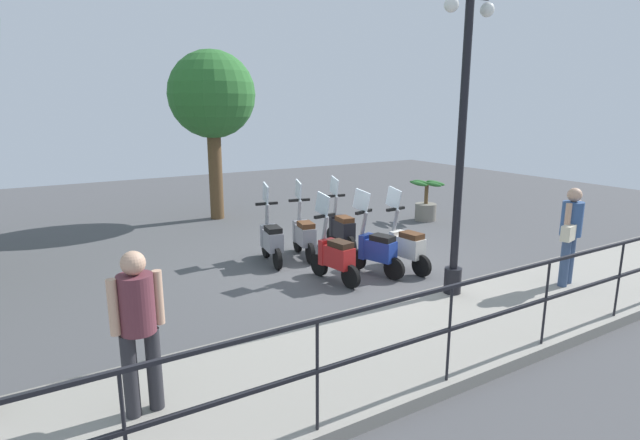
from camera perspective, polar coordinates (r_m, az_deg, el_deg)
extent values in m
plane|color=#4C4C4F|center=(9.69, 3.16, -5.08)|extent=(28.00, 28.00, 0.00)
cube|color=gray|center=(7.42, 17.50, -10.84)|extent=(2.20, 20.00, 0.15)
cube|color=gray|center=(8.09, 11.88, -8.50)|extent=(0.10, 20.00, 0.15)
cube|color=black|center=(6.48, 24.80, -4.33)|extent=(0.04, 16.00, 0.04)
cube|color=black|center=(6.63, 24.41, -8.24)|extent=(0.04, 16.00, 0.04)
cylinder|color=black|center=(7.97, 30.97, -5.88)|extent=(0.03, 0.03, 1.05)
cylinder|color=black|center=(6.65, 24.37, -8.67)|extent=(0.03, 0.03, 1.05)
cylinder|color=black|center=(5.48, 14.55, -12.52)|extent=(0.03, 0.03, 1.05)
cylinder|color=black|center=(4.58, -0.31, -17.45)|extent=(0.03, 0.03, 1.05)
cylinder|color=black|center=(4.13, -21.36, -22.19)|extent=(0.03, 0.03, 1.05)
cylinder|color=black|center=(8.05, 14.92, -6.68)|extent=(0.26, 0.26, 0.40)
cylinder|color=black|center=(7.62, 15.82, 8.18)|extent=(0.12, 0.12, 4.55)
sphere|color=white|center=(7.97, 18.57, 21.82)|extent=(0.20, 0.20, 0.20)
sphere|color=white|center=(7.47, 14.79, 22.69)|extent=(0.20, 0.20, 0.20)
cylinder|color=#384C70|center=(9.10, 26.62, -3.98)|extent=(0.14, 0.14, 0.82)
cylinder|color=#384C70|center=(8.90, 26.17, -4.30)|extent=(0.14, 0.14, 0.82)
cylinder|color=#335184|center=(8.84, 26.84, 0.12)|extent=(0.39, 0.39, 0.55)
sphere|color=tan|center=(8.77, 27.10, 2.57)|extent=(0.22, 0.22, 0.22)
cylinder|color=tan|center=(9.02, 27.25, 0.41)|extent=(0.09, 0.09, 0.52)
cylinder|color=tan|center=(8.65, 26.44, 0.01)|extent=(0.09, 0.09, 0.52)
cube|color=beige|center=(8.62, 26.50, -1.34)|extent=(0.20, 0.31, 0.24)
cylinder|color=#28282D|center=(5.12, -20.84, -16.34)|extent=(0.14, 0.14, 0.82)
cylinder|color=#28282D|center=(5.17, -18.41, -15.84)|extent=(0.14, 0.14, 0.82)
cylinder|color=brown|center=(4.86, -20.23, -8.97)|extent=(0.35, 0.35, 0.55)
sphere|color=tan|center=(4.73, -20.59, -4.63)|extent=(0.22, 0.22, 0.22)
cylinder|color=tan|center=(4.81, -22.56, -9.21)|extent=(0.09, 0.09, 0.52)
cylinder|color=tan|center=(4.90, -17.99, -8.40)|extent=(0.09, 0.09, 0.52)
cylinder|color=brown|center=(13.67, -11.85, 5.20)|extent=(0.36, 0.36, 2.44)
sphere|color=#2D6B2D|center=(13.55, -12.26, 13.86)|extent=(2.25, 2.25, 2.25)
cylinder|color=slate|center=(13.61, 11.96, 0.91)|extent=(0.56, 0.56, 0.45)
cylinder|color=brown|center=(13.52, 12.06, 2.88)|extent=(0.10, 0.10, 0.50)
ellipsoid|color=#2D6B2D|center=(13.65, 11.40, 4.28)|extent=(0.56, 0.16, 0.10)
ellipsoid|color=#2D6B2D|center=(13.30, 12.85, 3.98)|extent=(0.56, 0.16, 0.10)
ellipsoid|color=#2D6B2D|center=(13.30, 11.33, 4.06)|extent=(0.56, 0.16, 0.10)
ellipsoid|color=#2D6B2D|center=(13.64, 12.89, 4.21)|extent=(0.56, 0.16, 0.10)
ellipsoid|color=#2D6B2D|center=(13.48, 11.03, 4.19)|extent=(0.56, 0.16, 0.10)
ellipsoid|color=#2D6B2D|center=(13.47, 13.20, 4.08)|extent=(0.56, 0.16, 0.10)
cylinder|color=black|center=(9.65, 7.80, -4.01)|extent=(0.41, 0.12, 0.40)
cylinder|color=black|center=(9.12, 11.53, -5.17)|extent=(0.41, 0.12, 0.40)
cube|color=beige|center=(9.25, 10.06, -3.04)|extent=(0.63, 0.35, 0.36)
cube|color=beige|center=(9.43, 8.77, -2.55)|extent=(0.15, 0.31, 0.44)
cube|color=#4C2D19|center=(9.14, 10.44, -1.74)|extent=(0.43, 0.30, 0.10)
cylinder|color=gray|center=(9.38, 8.58, -0.38)|extent=(0.19, 0.09, 0.55)
cube|color=black|center=(9.32, 8.63, 1.26)|extent=(0.11, 0.44, 0.05)
cube|color=silver|center=(9.33, 8.41, 2.53)|extent=(0.39, 0.07, 0.42)
cylinder|color=black|center=(9.33, 4.18, -4.52)|extent=(0.41, 0.20, 0.40)
cylinder|color=black|center=(8.88, 8.47, -5.54)|extent=(0.41, 0.20, 0.40)
cube|color=navy|center=(8.97, 6.76, -3.42)|extent=(0.66, 0.45, 0.36)
cube|color=navy|center=(9.12, 5.26, -2.97)|extent=(0.20, 0.32, 0.44)
cube|color=black|center=(8.87, 7.17, -2.08)|extent=(0.46, 0.37, 0.10)
cylinder|color=gray|center=(9.07, 5.00, -0.75)|extent=(0.20, 0.12, 0.55)
cube|color=black|center=(9.01, 5.04, 0.95)|extent=(0.19, 0.44, 0.05)
cube|color=silver|center=(9.00, 4.76, 2.25)|extent=(0.38, 0.14, 0.42)
cylinder|color=black|center=(9.00, -0.09, -5.15)|extent=(0.41, 0.14, 0.40)
cylinder|color=black|center=(8.40, 3.53, -6.49)|extent=(0.41, 0.14, 0.40)
cube|color=#B21E1E|center=(8.55, 2.04, -4.16)|extent=(0.63, 0.36, 0.36)
cube|color=#B21E1E|center=(8.75, 0.78, -3.61)|extent=(0.16, 0.31, 0.44)
cube|color=black|center=(8.43, 2.37, -2.78)|extent=(0.43, 0.31, 0.10)
cylinder|color=gray|center=(8.70, 0.53, -1.28)|extent=(0.19, 0.10, 0.55)
cube|color=black|center=(8.64, 0.54, 0.48)|extent=(0.12, 0.44, 0.05)
cube|color=silver|center=(8.64, 0.28, 1.85)|extent=(0.39, 0.09, 0.42)
cylinder|color=black|center=(10.90, 1.39, -1.91)|extent=(0.41, 0.12, 0.40)
cylinder|color=black|center=(10.20, 3.48, -2.99)|extent=(0.41, 0.12, 0.40)
cube|color=black|center=(10.40, 2.63, -1.06)|extent=(0.63, 0.34, 0.36)
cube|color=black|center=(10.65, 1.90, -0.61)|extent=(0.15, 0.31, 0.44)
cube|color=#4C2D19|center=(10.29, 2.82, 0.10)|extent=(0.42, 0.30, 0.10)
cylinder|color=gray|center=(10.62, 1.77, 1.32)|extent=(0.19, 0.09, 0.55)
cube|color=black|center=(10.57, 1.78, 2.78)|extent=(0.11, 0.44, 0.05)
cube|color=silver|center=(10.59, 1.64, 3.90)|extent=(0.39, 0.07, 0.42)
cylinder|color=black|center=(10.44, -2.58, -2.59)|extent=(0.41, 0.16, 0.40)
cylinder|color=black|center=(9.69, -1.11, -3.82)|extent=(0.41, 0.16, 0.40)
cube|color=gray|center=(9.91, -1.74, -1.76)|extent=(0.64, 0.39, 0.36)
cube|color=gray|center=(10.17, -2.25, -1.26)|extent=(0.18, 0.32, 0.44)
cube|color=#4C2D19|center=(9.79, -1.62, -0.55)|extent=(0.44, 0.33, 0.10)
cylinder|color=gray|center=(10.15, -2.37, 0.76)|extent=(0.19, 0.10, 0.55)
cube|color=black|center=(10.10, -2.38, 2.29)|extent=(0.15, 0.44, 0.05)
cube|color=silver|center=(10.12, -2.50, 3.46)|extent=(0.39, 0.11, 0.42)
cylinder|color=black|center=(10.13, -6.22, -3.14)|extent=(0.41, 0.15, 0.40)
cylinder|color=black|center=(9.37, -4.88, -4.46)|extent=(0.41, 0.15, 0.40)
cube|color=gray|center=(9.59, -5.47, -2.31)|extent=(0.64, 0.38, 0.36)
cube|color=gray|center=(9.86, -5.94, -1.78)|extent=(0.17, 0.32, 0.44)
cube|color=black|center=(9.47, -5.39, -1.07)|extent=(0.44, 0.33, 0.10)
cylinder|color=gray|center=(9.83, -6.08, 0.30)|extent=(0.19, 0.10, 0.55)
cube|color=black|center=(9.77, -6.12, 1.87)|extent=(0.14, 0.44, 0.05)
cube|color=silver|center=(9.80, -6.24, 3.08)|extent=(0.39, 0.10, 0.42)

